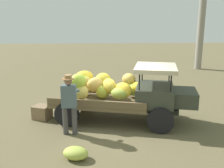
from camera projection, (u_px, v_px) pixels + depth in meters
name	position (u px, v px, depth m)	size (l,w,h in m)	color
ground_plane	(118.00, 121.00, 8.12)	(60.00, 60.00, 0.00)	brown
truck	(124.00, 93.00, 8.05)	(4.65, 2.58, 1.82)	#33382D
farmer	(69.00, 101.00, 6.99)	(0.53, 0.47, 1.73)	#464445
wooden_crate	(42.00, 112.00, 8.32)	(0.48, 0.52, 0.44)	#7F6649
loose_banana_bunch	(76.00, 153.00, 5.87)	(0.61, 0.44, 0.29)	#AFBF4A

